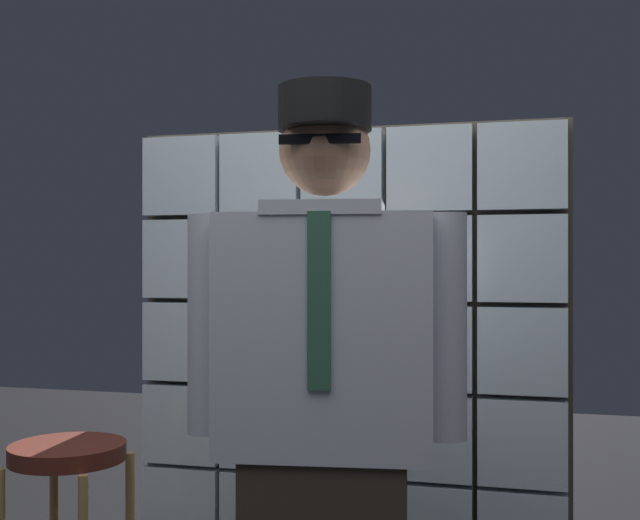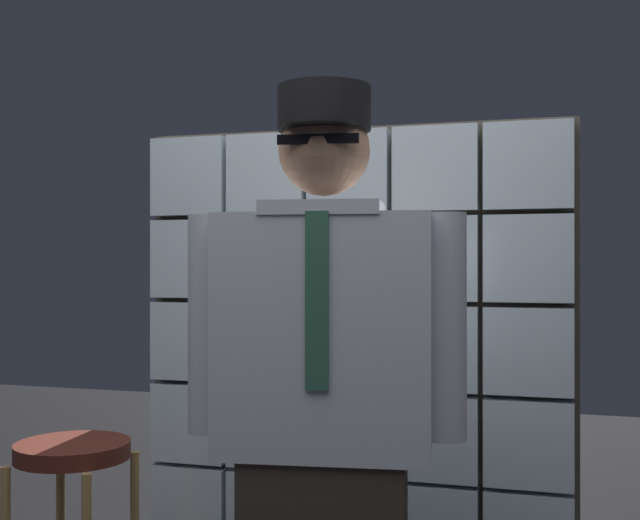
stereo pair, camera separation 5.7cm
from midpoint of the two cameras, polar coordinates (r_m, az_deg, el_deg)
The scene contains 3 objects.
glass_block_wall at distance 2.82m, azimuth 2.73°, elevation -9.22°, with size 1.55×0.10×1.85m.
standing_person at distance 2.04m, azimuth 1.12°, elevation -11.88°, with size 0.72×0.34×1.79m.
bar_stool at distance 2.58m, azimuth -16.76°, elevation -16.99°, with size 0.34×0.34×0.81m.
Camera 2 is at (0.68, -1.38, 1.35)m, focal length 44.43 mm.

